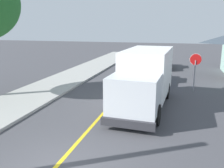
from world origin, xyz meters
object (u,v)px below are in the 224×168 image
object	(u,v)px
parked_car_mid	(163,61)
parked_car_near	(153,72)
box_truck	(145,76)
stop_sign	(195,65)

from	to	relation	value
parked_car_mid	parked_car_near	bearing A→B (deg)	-92.98
box_truck	stop_sign	world-z (taller)	box_truck
parked_car_mid	box_truck	bearing A→B (deg)	-90.68
stop_sign	parked_car_mid	bearing A→B (deg)	106.37
stop_sign	box_truck	bearing A→B (deg)	-124.53
parked_car_near	parked_car_mid	distance (m)	7.18
box_truck	stop_sign	size ratio (longest dim) A/B	2.75
parked_car_mid	stop_sign	bearing A→B (deg)	-73.63
parked_car_near	parked_car_mid	size ratio (longest dim) A/B	1.01
box_truck	parked_car_mid	distance (m)	13.56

